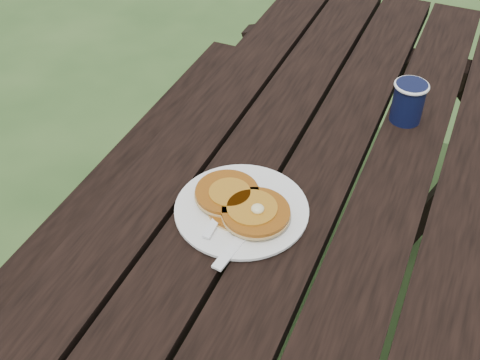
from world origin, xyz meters
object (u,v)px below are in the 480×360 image
at_px(picnic_table, 306,286).
at_px(pancake_stack, 242,204).
at_px(coffee_cup, 409,100).
at_px(plate, 242,210).

bearing_deg(picnic_table, pancake_stack, -119.24).
xyz_separation_m(picnic_table, coffee_cup, (0.12, 0.26, 0.44)).
distance_m(plate, coffee_cup, 0.49).
bearing_deg(plate, picnic_table, 59.74).
relative_size(pancake_stack, coffee_cup, 2.04).
height_order(plate, coffee_cup, coffee_cup).
distance_m(plate, pancake_stack, 0.02).
bearing_deg(coffee_cup, picnic_table, -115.96).
bearing_deg(plate, coffee_cup, 62.26).
relative_size(plate, coffee_cup, 2.60).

